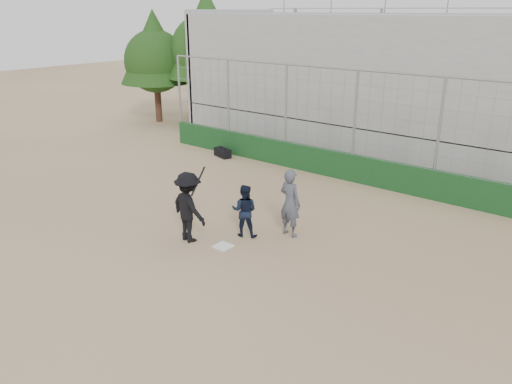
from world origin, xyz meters
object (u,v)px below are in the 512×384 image
Objects in this scene: batter_at_plate at (189,207)px; umpire at (290,206)px; catcher_crouched at (244,219)px; equipment_bag at (223,153)px.

batter_at_plate is 2.77m from umpire.
batter_at_plate is at bearing -131.26° from catcher_crouched.
batter_at_plate is 8.26m from equipment_bag.
umpire reaches higher than equipment_bag.
equipment_bag is (-6.77, 4.66, -0.68)m from umpire.
equipment_bag is at bearing -27.56° from umpire.
catcher_crouched is at bearing 49.35° from umpire.
umpire is 8.25m from equipment_bag.
batter_at_plate is 2.00× the size of catcher_crouched.
batter_at_plate reaches higher than equipment_bag.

